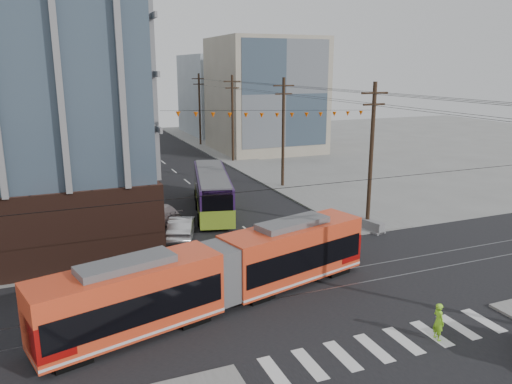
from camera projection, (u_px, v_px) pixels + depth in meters
ground at (352, 314)px, 24.92m from camera, size 160.00×160.00×0.00m
bg_bldg_nw_near at (13, 91)px, 63.04m from camera, size 18.00×16.00×18.00m
bg_bldg_ne_near at (265, 95)px, 71.90m from camera, size 14.00×14.00×16.00m
bg_bldg_nw_far at (39, 79)px, 81.83m from camera, size 16.00×18.00×20.00m
bg_bldg_ne_far at (231, 95)px, 90.81m from camera, size 16.00×16.00×14.00m
utility_pole_far at (200, 110)px, 76.91m from camera, size 0.30×0.30×11.00m
streetcar at (220, 274)px, 25.40m from camera, size 18.54×7.24×3.56m
city_bus at (212, 191)px, 42.40m from camera, size 5.48×12.49×3.46m
parked_car_silver at (182, 227)px, 35.92m from camera, size 3.16×5.09×1.58m
parked_car_white at (162, 212)px, 39.99m from camera, size 2.74×4.82×1.32m
parked_car_grey at (152, 207)px, 41.92m from camera, size 2.76×4.51×1.17m
pedestrian at (438, 322)px, 22.46m from camera, size 0.49×0.69×1.77m
jersey_barrier at (361, 222)px, 38.25m from camera, size 1.89×4.22×0.82m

